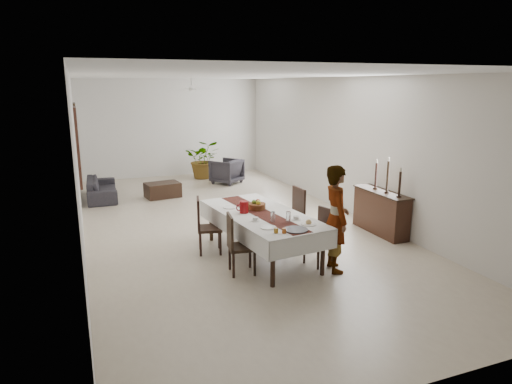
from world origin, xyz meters
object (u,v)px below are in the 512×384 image
object	(u,v)px
sideboard_body	(381,213)
red_pitcher	(244,207)
woman	(336,219)
sofa	(102,188)
dining_table_top	(261,215)

from	to	relation	value
sideboard_body	red_pitcher	bearing A→B (deg)	-176.33
woman	sofa	distance (m)	7.37
sideboard_body	sofa	xyz separation A→B (m)	(-5.23, 5.20, -0.15)
red_pitcher	sideboard_body	bearing A→B (deg)	3.67
woman	sofa	bearing A→B (deg)	39.80
red_pitcher	sofa	size ratio (longest dim) A/B	0.11
red_pitcher	woman	world-z (taller)	woman
sideboard_body	sofa	world-z (taller)	sideboard_body
woman	sideboard_body	xyz separation A→B (m)	(1.91, 1.35, -0.46)
dining_table_top	sideboard_body	size ratio (longest dim) A/B	1.78
dining_table_top	red_pitcher	world-z (taller)	red_pitcher
dining_table_top	red_pitcher	bearing A→B (deg)	149.04
woman	dining_table_top	bearing A→B (deg)	54.20
sofa	sideboard_body	bearing A→B (deg)	-132.32
dining_table_top	woman	distance (m)	1.37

